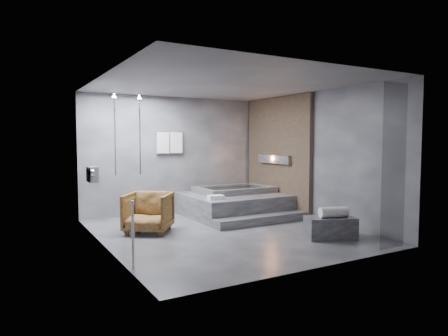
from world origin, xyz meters
TOP-DOWN VIEW (x-y plane):
  - room at (0.40, 0.24)m, footprint 5.00×5.04m
  - tub_deck at (1.05, 1.45)m, footprint 2.20×2.00m
  - tub_step at (1.05, 0.27)m, footprint 2.20×0.36m
  - concrete_bench at (1.41, -1.35)m, footprint 0.98×0.77m
  - driftwood_chair at (-1.28, 0.71)m, footprint 1.16×1.16m
  - rolled_towel at (1.43, -1.40)m, footprint 0.55×0.33m
  - deck_towel at (0.27, 0.87)m, footprint 0.35×0.28m

SIDE VIEW (x-z plane):
  - tub_step at x=1.05m, z-range 0.00..0.18m
  - concrete_bench at x=1.41m, z-range 0.00..0.39m
  - tub_deck at x=1.05m, z-range 0.00..0.50m
  - driftwood_chair at x=-1.28m, z-range 0.00..0.77m
  - rolled_towel at x=1.43m, z-range 0.39..0.57m
  - deck_towel at x=0.27m, z-range 0.50..0.59m
  - room at x=0.40m, z-range 0.32..3.14m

